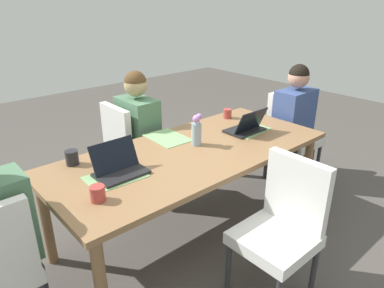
% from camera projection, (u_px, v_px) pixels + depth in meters
% --- Properties ---
extents(ground_plane, '(10.00, 10.00, 0.00)m').
position_uv_depth(ground_plane, '(192.00, 230.00, 2.90)').
color(ground_plane, '#4C4742').
extents(dining_table, '(2.15, 0.95, 0.72)m').
position_uv_depth(dining_table, '(192.00, 159.00, 2.64)').
color(dining_table, olive).
rests_on(dining_table, ground_plane).
extents(chair_far_left_near, '(0.44, 0.44, 0.90)m').
position_uv_depth(chair_far_left_near, '(129.00, 146.00, 3.24)').
color(chair_far_left_near, silver).
rests_on(chair_far_left_near, ground_plane).
extents(person_far_left_near, '(0.36, 0.40, 1.19)m').
position_uv_depth(person_far_left_near, '(139.00, 143.00, 3.24)').
color(person_far_left_near, '#2D2D33').
rests_on(person_far_left_near, ground_plane).
extents(chair_head_right_left_far, '(0.44, 0.44, 0.90)m').
position_uv_depth(chair_head_right_left_far, '(289.00, 131.00, 3.62)').
color(chair_head_right_left_far, silver).
rests_on(chair_head_right_left_far, ground_plane).
extents(person_head_right_left_far, '(0.40, 0.36, 1.19)m').
position_uv_depth(person_head_right_left_far, '(292.00, 131.00, 3.52)').
color(person_head_right_left_far, '#2D2D33').
rests_on(person_head_right_left_far, ground_plane).
extents(chair_near_right_near, '(0.44, 0.44, 0.90)m').
position_uv_depth(chair_near_right_near, '(283.00, 223.00, 2.16)').
color(chair_near_right_near, silver).
rests_on(chair_near_right_near, ground_plane).
extents(flower_vase, '(0.09, 0.08, 0.25)m').
position_uv_depth(flower_vase, '(197.00, 130.00, 2.66)').
color(flower_vase, '#8EA8B7').
rests_on(flower_vase, dining_table).
extents(placemat_far_left_near, '(0.27, 0.37, 0.00)m').
position_uv_depth(placemat_far_left_near, '(168.00, 138.00, 2.84)').
color(placemat_far_left_near, '#7FAD70').
rests_on(placemat_far_left_near, dining_table).
extents(placemat_head_left_left_mid, '(0.37, 0.28, 0.00)m').
position_uv_depth(placemat_head_left_left_mid, '(115.00, 177.00, 2.23)').
color(placemat_head_left_left_mid, '#7FAD70').
rests_on(placemat_head_left_left_mid, dining_table).
extents(placemat_head_right_left_far, '(0.38, 0.29, 0.00)m').
position_uv_depth(placemat_head_right_left_far, '(247.00, 130.00, 3.00)').
color(placemat_head_right_left_far, '#7FAD70').
rests_on(placemat_head_right_left_far, dining_table).
extents(laptop_head_left_left_mid, '(0.32, 0.22, 0.20)m').
position_uv_depth(laptop_head_left_left_mid, '(119.00, 168.00, 2.25)').
color(laptop_head_left_left_mid, black).
rests_on(laptop_head_left_left_mid, dining_table).
extents(laptop_head_right_left_far, '(0.32, 0.22, 0.20)m').
position_uv_depth(laptop_head_right_left_far, '(246.00, 127.00, 2.95)').
color(laptop_head_right_left_far, black).
rests_on(laptop_head_right_left_far, dining_table).
extents(coffee_mug_near_left, '(0.08, 0.08, 0.09)m').
position_uv_depth(coffee_mug_near_left, '(227.00, 114.00, 3.28)').
color(coffee_mug_near_left, '#AD3D38').
rests_on(coffee_mug_near_left, dining_table).
extents(coffee_mug_near_right, '(0.09, 0.09, 0.10)m').
position_uv_depth(coffee_mug_near_right, '(72.00, 158.00, 2.38)').
color(coffee_mug_near_right, '#232328').
rests_on(coffee_mug_near_right, dining_table).
extents(coffee_mug_centre_left, '(0.09, 0.09, 0.09)m').
position_uv_depth(coffee_mug_centre_left, '(98.00, 193.00, 1.96)').
color(coffee_mug_centre_left, '#AD3D38').
rests_on(coffee_mug_centre_left, dining_table).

